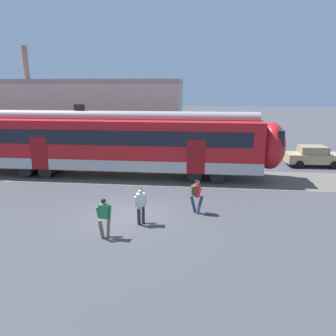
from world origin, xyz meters
TOP-DOWN VIEW (x-y plane):
  - ground_plane at (0.00, 0.00)m, footprint 160.00×160.00m
  - pedestrian_green at (-0.48, -2.20)m, footprint 0.57×0.63m
  - pedestrian_white at (0.72, -0.76)m, footprint 0.54×0.68m
  - pedestrian_red at (3.08, 0.79)m, footprint 0.69×0.54m
  - parked_car_tan at (11.57, 10.98)m, footprint 4.05×1.86m
  - background_building at (-7.11, 14.33)m, footprint 16.92×5.00m

SIDE VIEW (x-z plane):
  - ground_plane at x=0.00m, z-range 0.00..0.00m
  - parked_car_tan at x=11.57m, z-range 0.01..1.55m
  - pedestrian_green at x=-0.48m, z-range 0.13..1.80m
  - pedestrian_white at x=0.72m, z-range 0.13..1.80m
  - pedestrian_red at x=3.08m, z-range 0.16..1.82m
  - background_building at x=-7.11m, z-range -1.39..7.81m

